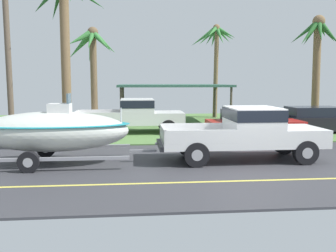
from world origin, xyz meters
name	(u,v)px	position (x,y,z in m)	size (l,w,h in m)	color
ground	(203,131)	(0.00, 8.38, -0.01)	(36.00, 22.00, 0.11)	#38383D
pickup_truck_towing	(251,131)	(0.19, 0.80, 1.02)	(5.72, 2.03, 1.83)	silver
boat_on_trailer	(52,131)	(-6.49, 0.80, 1.10)	(6.15, 2.42, 2.32)	gray
parked_pickup_background	(137,114)	(-3.69, 7.49, 1.01)	(5.75, 2.09, 1.80)	silver
parked_sedan_near	(316,120)	(5.69, 6.84, 0.67)	(4.58, 1.81, 1.38)	black
parked_sedan_far	(253,125)	(1.74, 5.22, 0.67)	(4.34, 1.88, 1.38)	#B21E19
carport_awning	(173,86)	(-1.24, 12.63, 2.36)	(7.17, 4.83, 2.47)	#4C4238
palm_tree_near_right	(92,53)	(-6.03, 8.74, 4.20)	(2.89, 3.01, 5.55)	brown
palm_tree_mid	(215,44)	(2.05, 14.94, 5.32)	(3.24, 3.04, 6.74)	brown
palm_tree_far_left	(64,22)	(-6.78, 5.19, 5.22)	(3.27, 2.91, 7.29)	brown
palm_tree_far_right	(317,47)	(6.81, 9.28, 4.68)	(2.73, 2.83, 6.48)	brown
utility_pole	(7,41)	(-9.08, 4.90, 4.40)	(0.24, 1.80, 8.48)	brown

